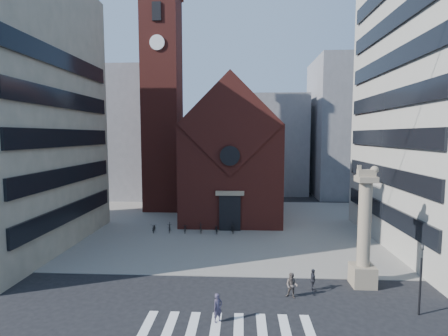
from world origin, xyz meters
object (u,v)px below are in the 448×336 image
Objects in this scene: pedestrian_1 at (292,285)px; pedestrian_2 at (313,280)px; lion_column at (364,239)px; pedestrian_0 at (218,308)px; scooter_0 at (154,228)px; traffic_light at (421,278)px.

pedestrian_1 is 1.10× the size of pedestrian_2.
pedestrian_1 reaches higher than pedestrian_2.
pedestrian_2 is at bearing -164.97° from lion_column.
pedestrian_1 is (4.68, 3.26, -0.00)m from pedestrian_0.
lion_column is 4.87× the size of scooter_0.
pedestrian_0 reaches higher than pedestrian_2.
lion_column is 6.32m from pedestrian_1.
traffic_light is at bearing -47.97° from scooter_0.
pedestrian_1 is (-7.33, 1.84, -1.45)m from traffic_light.
traffic_light is 2.56× the size of pedestrian_1.
pedestrian_0 is at bearing -151.60° from lion_column.
lion_column is 4.62m from traffic_light.
traffic_light is 12.18m from pedestrian_0.
pedestrian_0 reaches higher than scooter_0.
scooter_0 is (-14.69, 13.84, -0.25)m from pedestrian_2.
pedestrian_1 is (-5.34, -2.16, -2.62)m from lion_column.
scooter_0 is (-13.07, 15.00, -0.32)m from pedestrian_1.
lion_column reaches higher than pedestrian_2.
pedestrian_0 is 1.00× the size of pedestrian_1.
traffic_light is 2.81× the size of pedestrian_2.
pedestrian_0 is 0.94× the size of scooter_0.
pedestrian_2 is at bearing 61.05° from pedestrian_1.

